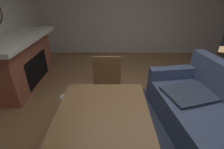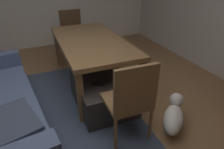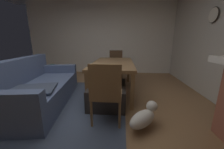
% 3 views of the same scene
% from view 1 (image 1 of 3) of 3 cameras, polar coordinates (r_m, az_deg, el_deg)
% --- Properties ---
extents(floor, '(7.70, 7.70, 0.00)m').
position_cam_1_polar(floor, '(2.70, 11.03, -15.89)').
color(floor, olive).
extents(wall_left, '(0.12, 5.86, 2.79)m').
position_cam_1_polar(wall_left, '(5.17, 6.11, 22.47)').
color(wall_left, beige).
rests_on(wall_left, ground).
extents(area_rug, '(2.60, 2.00, 0.01)m').
position_cam_1_polar(area_rug, '(2.47, 15.69, -21.39)').
color(area_rug, '#3D475B').
rests_on(area_rug, ground).
extents(fireplace, '(1.96, 0.76, 1.03)m').
position_cam_1_polar(fireplace, '(3.85, -28.80, 4.16)').
color(fireplace, '#9E5642').
rests_on(fireplace, ground).
extents(couch, '(2.20, 1.26, 0.90)m').
position_cam_1_polar(couch, '(2.63, 31.72, -12.70)').
color(couch, '#4C5B7F').
rests_on(couch, ground).
extents(ottoman_coffee_table, '(0.90, 0.69, 0.40)m').
position_cam_1_polar(ottoman_coffee_table, '(2.25, -0.93, -18.90)').
color(ottoman_coffee_table, '#2D2826').
rests_on(ottoman_coffee_table, ground).
extents(tv_remote, '(0.13, 0.16, 0.02)m').
position_cam_1_polar(tv_remote, '(2.17, 1.54, -13.38)').
color(tv_remote, black).
rests_on(tv_remote, ottoman_coffee_table).
extents(dining_chair_west, '(0.45, 0.45, 0.93)m').
position_cam_1_polar(dining_chair_west, '(2.57, -1.92, -3.07)').
color(dining_chair_west, brown).
rests_on(dining_chair_west, ground).
extents(small_dog, '(0.51, 0.50, 0.31)m').
position_cam_1_polar(small_dog, '(2.89, -12.74, -8.22)').
color(small_dog, silver).
rests_on(small_dog, ground).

